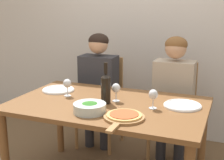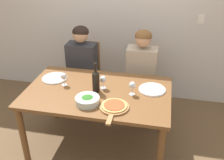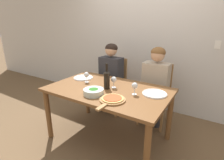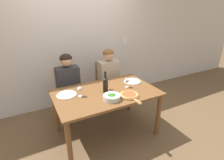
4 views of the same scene
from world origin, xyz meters
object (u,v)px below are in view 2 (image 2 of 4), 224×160
object	(u,v)px
dinner_plate_left	(55,78)
wine_glass_right	(132,86)
chair_right	(141,79)
chair_left	(85,74)
dinner_plate_right	(152,89)
broccoli_bowl	(87,100)
person_man	(141,68)
pizza_on_board	(114,107)
wine_glass_left	(64,77)
wine_glass_centre	(103,80)
wine_bottle	(96,81)
person_woman	(82,62)

from	to	relation	value
dinner_plate_left	wine_glass_right	world-z (taller)	wine_glass_right
chair_right	dinner_plate_left	distance (m)	1.17
chair_left	dinner_plate_right	distance (m)	1.20
chair_left	broccoli_bowl	size ratio (longest dim) A/B	3.96
person_man	dinner_plate_left	world-z (taller)	person_man
chair_left	chair_right	distance (m)	0.79
pizza_on_board	wine_glass_right	bearing A→B (deg)	64.71
wine_glass_left	wine_glass_centre	size ratio (longest dim) A/B	1.00
broccoli_bowl	dinner_plate_left	distance (m)	0.67
pizza_on_board	wine_glass_centre	world-z (taller)	wine_glass_centre
chair_right	dinner_plate_left	size ratio (longest dim) A/B	3.30
wine_bottle	wine_glass_left	xyz separation A→B (m)	(-0.38, 0.05, -0.02)
chair_left	wine_glass_centre	world-z (taller)	chair_left
broccoli_bowl	pizza_on_board	xyz separation A→B (m)	(0.27, -0.03, -0.02)
person_man	wine_bottle	world-z (taller)	person_man
chair_right	wine_glass_centre	distance (m)	0.88
person_woman	wine_glass_right	world-z (taller)	person_woman
broccoli_bowl	dinner_plate_left	size ratio (longest dim) A/B	0.83
broccoli_bowl	pizza_on_board	distance (m)	0.28
chair_right	wine_bottle	size ratio (longest dim) A/B	2.89
wine_bottle	dinner_plate_right	xyz separation A→B (m)	(0.59, 0.14, -0.12)
chair_left	wine_glass_centre	bearing A→B (deg)	-58.92
dinner_plate_left	dinner_plate_right	bearing A→B (deg)	-1.39
chair_left	dinner_plate_right	xyz separation A→B (m)	(0.97, -0.66, 0.25)
chair_left	pizza_on_board	world-z (taller)	chair_left
dinner_plate_left	wine_glass_left	xyz separation A→B (m)	(0.16, -0.12, 0.10)
broccoli_bowl	wine_glass_right	xyz separation A→B (m)	(0.41, 0.25, 0.07)
person_man	wine_glass_right	size ratio (longest dim) A/B	8.15
wine_bottle	broccoli_bowl	world-z (taller)	wine_bottle
dinner_plate_left	wine_glass_right	bearing A→B (deg)	-9.98
person_woman	chair_left	bearing A→B (deg)	90.00
person_man	pizza_on_board	xyz separation A→B (m)	(-0.16, -0.97, 0.02)
dinner_plate_left	wine_glass_centre	size ratio (longest dim) A/B	1.93
chair_left	dinner_plate_right	size ratio (longest dim) A/B	3.30
person_man	dinner_plate_right	bearing A→B (deg)	-72.28
chair_left	person_man	distance (m)	0.83
wine_glass_left	wine_glass_right	world-z (taller)	same
broccoli_bowl	wine_glass_left	xyz separation A→B (m)	(-0.36, 0.30, 0.07)
chair_right	wine_glass_right	bearing A→B (deg)	-91.86
wine_bottle	wine_glass_centre	distance (m)	0.10
wine_glass_left	wine_glass_centre	bearing A→B (deg)	2.69
dinner_plate_left	dinner_plate_right	size ratio (longest dim) A/B	1.00
chair_right	wine_glass_right	world-z (taller)	chair_right
dinner_plate_right	wine_glass_centre	world-z (taller)	wine_glass_centre
chair_right	pizza_on_board	world-z (taller)	chair_right
chair_right	broccoli_bowl	world-z (taller)	chair_right
wine_bottle	broccoli_bowl	xyz separation A→B (m)	(-0.02, -0.25, -0.09)
chair_right	broccoli_bowl	xyz separation A→B (m)	(-0.43, -1.05, 0.27)
wine_glass_centre	wine_glass_left	bearing A→B (deg)	-177.31
broccoli_bowl	wine_glass_centre	size ratio (longest dim) A/B	1.60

